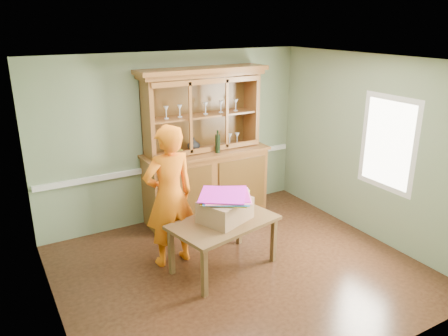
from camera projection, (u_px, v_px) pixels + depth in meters
floor at (240, 270)px, 5.79m from camera, size 4.50×4.50×0.00m
ceiling at (243, 61)px, 4.91m from camera, size 4.50×4.50×0.00m
wall_back at (175, 138)px, 6.99m from camera, size 4.50×0.00×4.50m
wall_left at (47, 212)px, 4.29m from camera, size 0.00×4.00×4.00m
wall_right at (371, 149)px, 6.41m from camera, size 0.00×4.00×4.00m
wall_front at (365, 243)px, 3.71m from camera, size 4.50×0.00×4.50m
chair_rail at (177, 165)px, 7.12m from camera, size 4.41×0.05×0.08m
framed_map at (42, 184)px, 4.48m from camera, size 0.03×0.60×0.46m
window_panel at (388, 144)px, 6.10m from camera, size 0.03×0.96×1.36m
china_hutch at (205, 168)px, 7.10m from camera, size 2.09×0.69×2.46m
dining_table at (224, 226)px, 5.67m from camera, size 1.50×1.08×0.68m
cardboard_box at (225, 210)px, 5.62m from camera, size 0.75×0.68×0.28m
kite_stack at (225, 196)px, 5.62m from camera, size 0.80×0.80×0.05m
person at (169, 196)px, 5.69m from camera, size 0.72×0.50×1.92m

